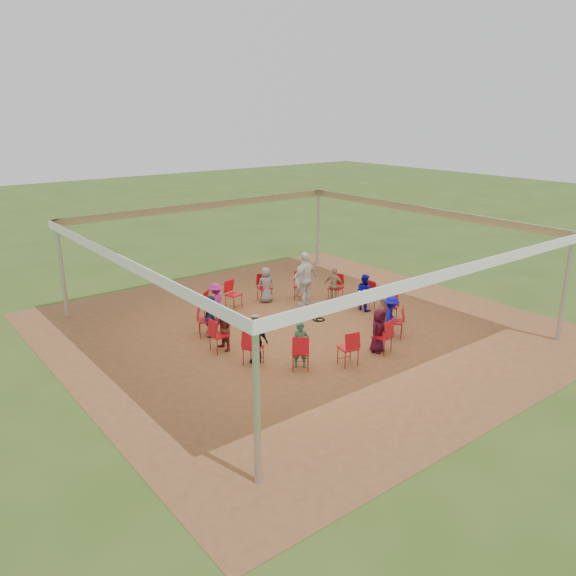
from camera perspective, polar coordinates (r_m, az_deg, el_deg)
ground at (r=16.20m, az=1.24°, el=-4.11°), size 80.00×80.00×0.00m
dirt_patch at (r=16.20m, az=1.24°, el=-4.09°), size 13.00×13.00×0.00m
tent at (r=15.48m, az=1.30°, el=4.08°), size 10.33×10.33×3.00m
chair_0 at (r=17.75m, az=8.01°, el=-0.77°), size 0.44×0.42×0.90m
chair_1 at (r=18.37m, az=4.86°, el=-0.02°), size 0.58×0.57×0.90m
chair_2 at (r=18.58m, az=1.23°, el=0.24°), size 0.60×0.61×0.90m
chair_3 at (r=18.36m, az=-2.40°, el=0.02°), size 0.51×0.53×0.90m
chair_4 at (r=17.74m, az=-5.55°, el=-0.69°), size 0.50×0.52×0.90m
chair_5 at (r=16.80m, az=-7.71°, el=-1.83°), size 0.60×0.61×0.90m
chair_6 at (r=15.69m, az=-8.34°, el=-3.28°), size 0.58×0.57×0.90m
chair_7 at (r=14.63m, az=-6.99°, el=-4.81°), size 0.44×0.42×0.90m
chair_8 at (r=13.85m, az=-3.56°, el=-6.03°), size 0.58×0.57×0.90m
chair_9 at (r=13.56m, az=1.29°, el=-6.53°), size 0.60×0.61×0.90m
chair_10 at (r=13.86m, az=6.12°, el=-6.08°), size 0.51×0.53×0.90m
chair_11 at (r=14.65m, az=9.52°, el=-4.89°), size 0.50×0.52×0.90m
chair_12 at (r=15.72m, az=10.84°, el=-3.38°), size 0.60×0.61×0.90m
chair_13 at (r=16.82m, az=10.19°, el=-1.92°), size 0.58×0.57×0.90m
person_seated_0 at (r=17.63m, az=7.76°, el=-0.42°), size 0.33×0.57×1.16m
person_seated_1 at (r=18.22m, az=4.73°, el=0.28°), size 0.60×0.76×1.16m
person_seated_2 at (r=18.43m, az=1.23°, el=0.54°), size 0.50×0.48×1.16m
person_seated_3 at (r=18.21m, az=-2.26°, el=0.32°), size 0.62×0.44×1.16m
person_seated_4 at (r=16.71m, az=-7.34°, el=-1.43°), size 0.82×0.75×1.16m
person_seated_5 at (r=15.65m, az=-7.92°, el=-2.78°), size 0.84×1.14×1.16m
person_seated_6 at (r=14.63m, az=-6.61°, el=-4.21°), size 0.33×0.57×1.16m
person_seated_7 at (r=13.89m, az=-3.32°, el=-5.34°), size 0.60×0.76×1.16m
person_seated_8 at (r=13.62m, az=1.29°, el=-5.80°), size 0.50×0.48×1.16m
person_seated_9 at (r=14.65m, az=9.15°, el=-4.29°), size 0.62×0.43×1.16m
person_seated_10 at (r=15.68m, az=10.43°, el=-2.88°), size 0.82×0.75×1.16m
person_seated_11 at (r=16.73m, az=9.83°, el=-1.52°), size 0.84×1.14×1.16m
standing_person at (r=17.81m, az=1.80°, el=0.92°), size 1.11×0.71×1.75m
cable_coil at (r=16.82m, az=3.19°, el=-3.21°), size 0.47×0.47×0.03m
laptop at (r=17.53m, az=7.39°, el=-0.59°), size 0.28×0.35×0.24m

